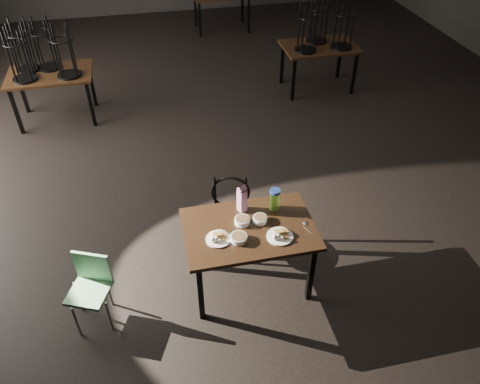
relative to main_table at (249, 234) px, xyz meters
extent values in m
plane|color=black|center=(0.65, 2.41, -0.67)|extent=(12.00, 12.00, 0.00)
cube|color=black|center=(0.00, 0.00, 0.06)|extent=(1.20, 0.80, 0.04)
cube|color=black|center=(-0.52, -0.32, -0.32)|extent=(0.05, 0.05, 0.71)
cube|color=black|center=(0.52, -0.32, -0.32)|extent=(0.05, 0.05, 0.71)
cube|color=black|center=(-0.52, 0.32, -0.32)|extent=(0.05, 0.05, 0.71)
cube|color=black|center=(0.52, 0.32, -0.32)|extent=(0.05, 0.05, 0.71)
cylinder|color=white|center=(-0.30, -0.09, 0.09)|extent=(0.22, 0.22, 0.01)
cube|color=olive|center=(-0.30, -0.05, 0.13)|extent=(0.08, 0.08, 0.04)
cube|color=olive|center=(-0.27, -0.05, 0.13)|extent=(0.09, 0.09, 0.03)
ellipsoid|color=white|center=(-0.36, -0.12, 0.12)|extent=(0.04, 0.04, 0.05)
ellipsoid|color=white|center=(-0.33, -0.12, 0.12)|extent=(0.04, 0.04, 0.05)
cylinder|color=white|center=(0.24, -0.17, 0.09)|extent=(0.24, 0.24, 0.01)
cube|color=olive|center=(0.24, -0.14, 0.14)|extent=(0.09, 0.08, 0.04)
cube|color=olive|center=(0.27, -0.14, 0.14)|extent=(0.10, 0.10, 0.03)
ellipsoid|color=white|center=(0.18, -0.21, 0.12)|extent=(0.05, 0.05, 0.06)
ellipsoid|color=white|center=(0.21, -0.21, 0.12)|extent=(0.05, 0.05, 0.06)
cylinder|color=white|center=(-0.05, 0.07, 0.11)|extent=(0.14, 0.14, 0.06)
cylinder|color=brown|center=(-0.05, 0.07, 0.13)|extent=(0.12, 0.12, 0.01)
cylinder|color=white|center=(0.12, 0.06, 0.10)|extent=(0.13, 0.13, 0.05)
cylinder|color=brown|center=(0.12, 0.06, 0.12)|extent=(0.11, 0.11, 0.01)
cylinder|color=white|center=(-0.13, -0.14, 0.10)|extent=(0.15, 0.15, 0.05)
cylinder|color=brown|center=(-0.13, -0.14, 0.12)|extent=(0.13, 0.13, 0.01)
cube|color=#851863|center=(-0.01, 0.25, 0.20)|extent=(0.10, 0.10, 0.23)
cube|color=#851863|center=(-0.01, 0.25, 0.34)|extent=(0.10, 0.10, 0.07)
cylinder|color=#7FCE3C|center=(0.29, 0.21, 0.18)|extent=(0.12, 0.12, 0.19)
cylinder|color=navy|center=(0.29, 0.21, 0.29)|extent=(0.13, 0.13, 0.03)
ellipsoid|color=silver|center=(0.51, -0.05, 0.08)|extent=(0.06, 0.06, 0.01)
cube|color=silver|center=(0.51, -0.15, 0.08)|extent=(0.06, 0.12, 0.00)
cylinder|color=black|center=(-0.09, 0.44, -0.20)|extent=(0.42, 0.42, 0.03)
torus|color=black|center=(-0.05, 0.62, 0.01)|extent=(0.40, 0.12, 0.40)
cylinder|color=black|center=(0.03, 0.56, -0.44)|extent=(0.03, 0.03, 0.47)
cylinder|color=black|center=(-0.21, 0.56, -0.44)|extent=(0.03, 0.03, 0.47)
cylinder|color=black|center=(-0.21, 0.32, -0.44)|extent=(0.03, 0.03, 0.47)
cylinder|color=black|center=(0.03, 0.32, -0.44)|extent=(0.03, 0.03, 0.47)
cube|color=#6AA576|center=(-1.49, -0.14, -0.28)|extent=(0.44, 0.44, 0.04)
cube|color=#6AA576|center=(-1.43, 0.00, -0.10)|extent=(0.32, 0.16, 0.32)
cylinder|color=slate|center=(-1.63, -0.28, -0.48)|extent=(0.02, 0.02, 0.39)
cylinder|color=slate|center=(-1.35, -0.28, -0.48)|extent=(0.02, 0.02, 0.39)
cylinder|color=slate|center=(-1.63, 0.00, -0.48)|extent=(0.02, 0.02, 0.39)
cylinder|color=slate|center=(-1.35, 0.00, -0.48)|extent=(0.02, 0.02, 0.39)
cube|color=black|center=(-2.10, 3.77, 0.06)|extent=(1.20, 0.80, 0.04)
cube|color=black|center=(-2.62, 3.45, -0.32)|extent=(0.05, 0.05, 0.71)
cube|color=black|center=(-1.58, 3.45, -0.32)|extent=(0.05, 0.05, 0.71)
cube|color=black|center=(-2.62, 4.09, -0.32)|extent=(0.05, 0.05, 0.71)
cube|color=black|center=(-1.58, 4.09, -0.32)|extent=(0.05, 0.05, 0.71)
cylinder|color=black|center=(-2.40, 3.62, 0.09)|extent=(0.34, 0.34, 0.03)
torus|color=black|center=(-2.40, 3.62, 0.59)|extent=(0.32, 0.32, 0.02)
cylinder|color=black|center=(-2.30, 3.72, 0.46)|extent=(0.03, 0.03, 0.70)
cylinder|color=black|center=(-2.50, 3.72, 0.46)|extent=(0.03, 0.03, 0.70)
cylinder|color=black|center=(-2.50, 3.52, 0.46)|extent=(0.03, 0.03, 0.70)
cylinder|color=black|center=(-2.30, 3.52, 0.46)|extent=(0.03, 0.03, 0.70)
cylinder|color=black|center=(-1.80, 3.62, 0.09)|extent=(0.34, 0.34, 0.03)
torus|color=black|center=(-1.80, 3.62, 0.59)|extent=(0.32, 0.32, 0.02)
cylinder|color=black|center=(-1.70, 3.72, 0.46)|extent=(0.03, 0.03, 0.70)
cylinder|color=black|center=(-1.90, 3.72, 0.46)|extent=(0.03, 0.03, 0.70)
cylinder|color=black|center=(-1.90, 3.52, 0.46)|extent=(0.03, 0.03, 0.70)
cylinder|color=black|center=(-1.70, 3.52, 0.46)|extent=(0.03, 0.03, 0.70)
cylinder|color=black|center=(-2.10, 3.95, 0.09)|extent=(0.34, 0.34, 0.03)
torus|color=black|center=(-2.10, 3.95, 0.59)|extent=(0.32, 0.32, 0.02)
cylinder|color=black|center=(-2.00, 4.05, 0.46)|extent=(0.03, 0.03, 0.70)
cylinder|color=black|center=(-2.20, 4.05, 0.46)|extent=(0.03, 0.03, 0.70)
cylinder|color=black|center=(-2.20, 3.85, 0.46)|extent=(0.03, 0.03, 0.70)
cylinder|color=black|center=(-2.00, 3.85, 0.46)|extent=(0.03, 0.03, 0.70)
cylinder|color=black|center=(-2.40, 3.95, 0.09)|extent=(0.34, 0.34, 0.03)
torus|color=black|center=(-2.40, 3.95, 0.59)|extent=(0.32, 0.32, 0.02)
cylinder|color=black|center=(-2.30, 4.05, 0.46)|extent=(0.03, 0.03, 0.70)
cylinder|color=black|center=(-2.50, 4.05, 0.46)|extent=(0.03, 0.03, 0.70)
cylinder|color=black|center=(-2.50, 3.85, 0.46)|extent=(0.03, 0.03, 0.70)
cylinder|color=black|center=(-2.30, 3.85, 0.46)|extent=(0.03, 0.03, 0.70)
cube|color=black|center=(2.09, 3.91, 0.06)|extent=(1.20, 0.80, 0.04)
cube|color=black|center=(1.57, 3.59, -0.32)|extent=(0.05, 0.05, 0.71)
cube|color=black|center=(2.61, 3.59, -0.32)|extent=(0.05, 0.05, 0.71)
cube|color=black|center=(1.57, 4.23, -0.32)|extent=(0.05, 0.05, 0.71)
cube|color=black|center=(2.61, 4.23, -0.32)|extent=(0.05, 0.05, 0.71)
cylinder|color=black|center=(1.79, 3.76, 0.09)|extent=(0.34, 0.34, 0.03)
torus|color=black|center=(1.79, 3.76, 0.59)|extent=(0.32, 0.32, 0.02)
cylinder|color=black|center=(1.89, 3.86, 0.46)|extent=(0.03, 0.03, 0.70)
cylinder|color=black|center=(1.69, 3.86, 0.46)|extent=(0.03, 0.03, 0.70)
cylinder|color=black|center=(1.69, 3.66, 0.46)|extent=(0.03, 0.03, 0.70)
cylinder|color=black|center=(1.89, 3.66, 0.46)|extent=(0.03, 0.03, 0.70)
cylinder|color=black|center=(2.39, 3.76, 0.09)|extent=(0.34, 0.34, 0.03)
torus|color=black|center=(2.39, 3.76, 0.59)|extent=(0.32, 0.32, 0.02)
cylinder|color=black|center=(2.49, 3.86, 0.46)|extent=(0.03, 0.03, 0.70)
cylinder|color=black|center=(2.29, 3.86, 0.46)|extent=(0.03, 0.03, 0.70)
cylinder|color=black|center=(2.29, 3.66, 0.46)|extent=(0.03, 0.03, 0.70)
cylinder|color=black|center=(2.49, 3.66, 0.46)|extent=(0.03, 0.03, 0.70)
cylinder|color=black|center=(2.09, 4.09, 0.09)|extent=(0.34, 0.34, 0.03)
torus|color=black|center=(2.09, 4.09, 0.59)|extent=(0.32, 0.32, 0.02)
cylinder|color=black|center=(2.19, 4.19, 0.46)|extent=(0.03, 0.03, 0.70)
cylinder|color=black|center=(1.99, 4.19, 0.46)|extent=(0.03, 0.03, 0.70)
cylinder|color=black|center=(1.99, 3.99, 0.46)|extent=(0.03, 0.03, 0.70)
cylinder|color=black|center=(2.19, 3.99, 0.46)|extent=(0.03, 0.03, 0.70)
cube|color=black|center=(0.52, 6.67, -0.32)|extent=(0.05, 0.05, 0.71)
cube|color=black|center=(1.56, 6.67, -0.32)|extent=(0.05, 0.05, 0.71)
cube|color=black|center=(0.52, 7.31, -0.32)|extent=(0.05, 0.05, 0.71)
cube|color=black|center=(1.56, 7.31, -0.32)|extent=(0.05, 0.05, 0.71)
camera|label=1|loc=(-0.74, -3.00, 3.03)|focal=35.00mm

